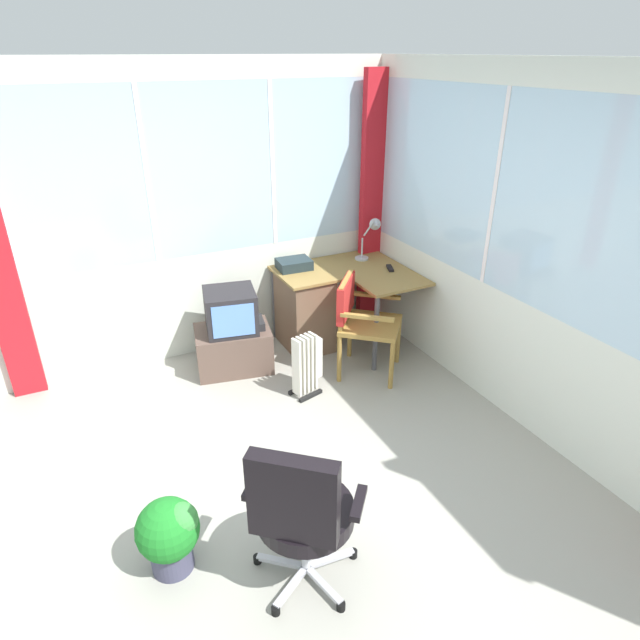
# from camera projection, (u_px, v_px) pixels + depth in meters

# --- Properties ---
(ground) EXTENTS (5.27, 5.74, 0.06)m
(ground) POSITION_uv_depth(u_px,v_px,m) (267.00, 548.00, 3.13)
(ground) COLOR gray
(north_window_panel) EXTENTS (4.27, 0.07, 2.51)m
(north_window_panel) POSITION_uv_depth(u_px,v_px,m) (153.00, 224.00, 4.48)
(north_window_panel) COLOR silver
(north_window_panel) RESTS_ON ground
(east_window_panel) EXTENTS (0.07, 4.74, 2.51)m
(east_window_panel) POSITION_uv_depth(u_px,v_px,m) (578.00, 278.00, 3.42)
(east_window_panel) COLOR silver
(east_window_panel) RESTS_ON ground
(curtain_corner) EXTENTS (0.25, 0.09, 2.41)m
(curtain_corner) POSITION_uv_depth(u_px,v_px,m) (372.00, 205.00, 5.21)
(curtain_corner) COLOR red
(curtain_corner) RESTS_ON ground
(desk) EXTENTS (1.15, 1.04, 0.74)m
(desk) POSITION_uv_depth(u_px,v_px,m) (310.00, 306.00, 5.06)
(desk) COLOR olive
(desk) RESTS_ON ground
(desk_lamp) EXTENTS (0.24, 0.20, 0.41)m
(desk_lamp) POSITION_uv_depth(u_px,v_px,m) (372.00, 233.00, 5.09)
(desk_lamp) COLOR #B2B7BC
(desk_lamp) RESTS_ON desk
(tv_remote) EXTENTS (0.10, 0.16, 0.02)m
(tv_remote) POSITION_uv_depth(u_px,v_px,m) (390.00, 268.00, 4.97)
(tv_remote) COLOR black
(tv_remote) RESTS_ON desk
(paper_tray) EXTENTS (0.31, 0.25, 0.09)m
(paper_tray) POSITION_uv_depth(u_px,v_px,m) (294.00, 264.00, 4.97)
(paper_tray) COLOR #1E2C31
(paper_tray) RESTS_ON desk
(wooden_armchair) EXTENTS (0.68, 0.68, 0.86)m
(wooden_armchair) POSITION_uv_depth(u_px,v_px,m) (357.00, 313.00, 4.57)
(wooden_armchair) COLOR olive
(wooden_armchair) RESTS_ON ground
(office_chair) EXTENTS (0.61, 0.60, 0.94)m
(office_chair) POSITION_uv_depth(u_px,v_px,m) (301.00, 510.00, 2.64)
(office_chair) COLOR #B7B7BF
(office_chair) RESTS_ON ground
(tv_on_stand) EXTENTS (0.71, 0.56, 0.74)m
(tv_on_stand) POSITION_uv_depth(u_px,v_px,m) (233.00, 335.00, 4.70)
(tv_on_stand) COLOR brown
(tv_on_stand) RESTS_ON ground
(space_heater) EXTENTS (0.29, 0.22, 0.53)m
(space_heater) POSITION_uv_depth(u_px,v_px,m) (308.00, 364.00, 4.37)
(space_heater) COLOR silver
(space_heater) RESTS_ON ground
(potted_plant) EXTENTS (0.34, 0.34, 0.45)m
(potted_plant) POSITION_uv_depth(u_px,v_px,m) (170.00, 532.00, 2.87)
(potted_plant) COLOR #414159
(potted_plant) RESTS_ON ground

